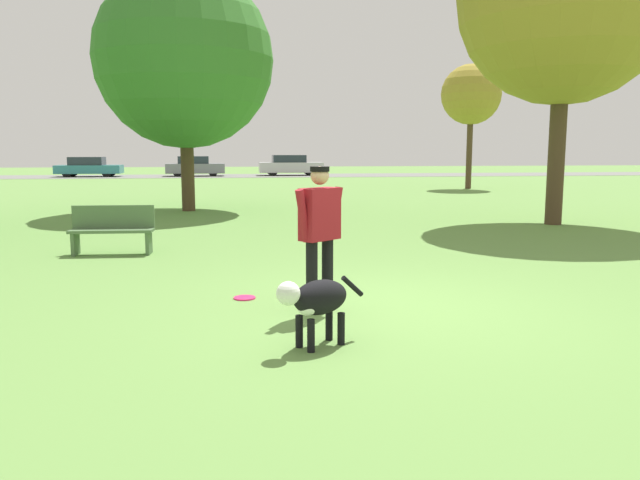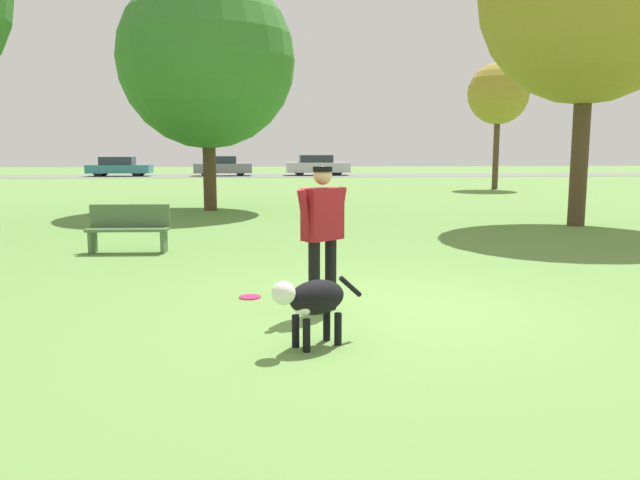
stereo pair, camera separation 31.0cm
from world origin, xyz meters
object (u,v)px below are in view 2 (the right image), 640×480
tree_mid_center (207,60)px  parked_car_silver (317,165)px  frisbee (250,297)px  park_bench (129,227)px  parked_car_grey (223,166)px  tree_far_right (498,94)px  person (323,226)px  dog (312,300)px  parked_car_teal (119,167)px

tree_mid_center → parked_car_silver: bearing=78.0°
frisbee → tree_mid_center: tree_mid_center is taller
parked_car_silver → park_bench: parked_car_silver is taller
frisbee → parked_car_grey: (-2.72, 36.02, 0.65)m
tree_mid_center → tree_far_right: tree_mid_center is taller
frisbee → tree_mid_center: size_ratio=0.04×
frisbee → parked_car_silver: parked_car_silver is taller
person → tree_far_right: bearing=25.8°
park_bench → parked_car_grey: bearing=93.5°
person → frisbee: (-0.83, 0.71, -0.96)m
tree_mid_center → park_bench: tree_mid_center is taller
frisbee → tree_far_right: tree_far_right is taller
tree_mid_center → parked_car_silver: 25.79m
frisbee → tree_far_right: 23.40m
person → tree_far_right: 23.51m
dog → parked_car_grey: size_ratio=0.23×
tree_far_right → park_bench: tree_far_right is taller
dog → tree_mid_center: size_ratio=0.13×
tree_mid_center → parked_car_teal: (-8.24, 24.69, -3.73)m
park_bench → parked_car_teal: bearing=105.6°
parked_car_silver → parked_car_teal: bearing=-179.6°
tree_far_right → parked_car_teal: (-20.39, 15.66, -3.62)m
person → park_bench: 5.32m
person → parked_car_silver: bearing=46.3°
parked_car_teal → park_bench: size_ratio=2.95×
tree_far_right → frisbee: bearing=-117.7°
dog → parked_car_teal: size_ratio=0.22×
dog → parked_car_teal: 39.38m
parked_car_grey → parked_car_silver: parked_car_silver is taller
tree_far_right → parked_car_silver: (-6.86, 15.94, -3.57)m
tree_far_right → parked_car_teal: bearing=142.5°
parked_car_silver → parked_car_grey: bearing=-178.3°
frisbee → parked_car_silver: bearing=84.0°
parked_car_teal → parked_car_grey: 6.97m
dog → parked_car_grey: bearing=-115.9°
tree_far_right → park_bench: (-12.91, -16.73, -3.81)m
dog → tree_far_right: (10.09, 22.35, 3.82)m
tree_far_right → park_bench: 21.48m
parked_car_teal → parked_car_grey: parked_car_grey is taller
dog → park_bench: size_ratio=0.65×
frisbee → park_bench: 4.27m
tree_mid_center → frisbee: bearing=-82.7°
parked_car_teal → tree_mid_center: bearing=-71.6°
tree_mid_center → dog: bearing=-81.2°
tree_far_right → dog: bearing=-114.3°
parked_car_teal → park_bench: parked_car_teal is taller
dog → tree_far_right: 24.82m
parked_car_silver → frisbee: bearing=-96.8°
parked_car_teal → tree_far_right: bearing=-37.6°
frisbee → parked_car_teal: 37.31m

